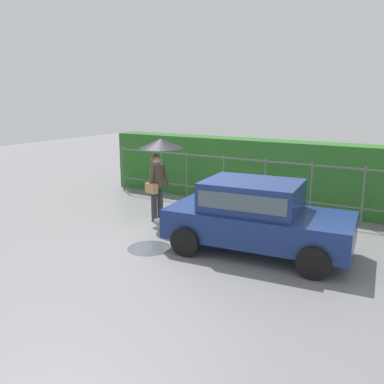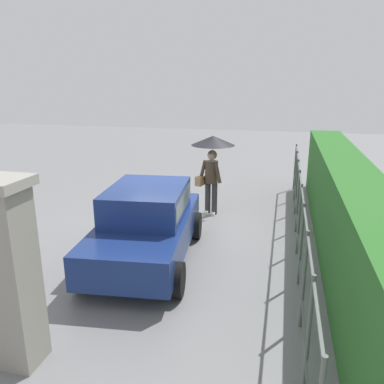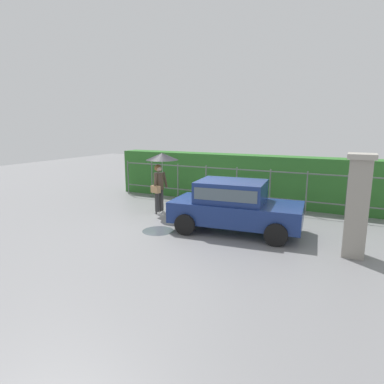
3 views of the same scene
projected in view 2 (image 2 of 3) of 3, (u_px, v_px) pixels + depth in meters
name	position (u px, v px, depth m)	size (l,w,h in m)	color
ground_plane	(170.00, 233.00, 9.08)	(40.00, 40.00, 0.00)	slate
car	(147.00, 221.00, 7.57)	(3.87, 2.16, 1.48)	navy
pedestrian	(212.00, 154.00, 9.90)	(1.12, 1.12, 2.12)	#333333
gate_pillar	(12.00, 273.00, 4.60)	(0.60, 0.60, 2.42)	gray
fence_section	(299.00, 216.00, 7.78)	(10.21, 0.05, 1.50)	#59605B
hedge_row	(346.00, 214.00, 7.55)	(11.16, 0.90, 1.90)	#2D6B28
puddle_near	(137.00, 221.00, 9.86)	(0.93, 0.93, 0.00)	#4C545B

